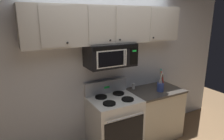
% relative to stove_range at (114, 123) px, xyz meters
% --- Properties ---
extents(back_wall, '(5.20, 0.10, 2.70)m').
position_rel_stove_range_xyz_m(back_wall, '(0.00, 0.37, 0.88)').
color(back_wall, silver).
rests_on(back_wall, ground_plane).
extents(stove_range, '(0.76, 0.69, 1.12)m').
position_rel_stove_range_xyz_m(stove_range, '(0.00, 0.00, 0.00)').
color(stove_range, white).
rests_on(stove_range, ground_plane).
extents(over_range_microwave, '(0.76, 0.43, 0.35)m').
position_rel_stove_range_xyz_m(over_range_microwave, '(-0.00, 0.12, 1.11)').
color(over_range_microwave, black).
extents(upper_cabinets, '(2.50, 0.36, 0.55)m').
position_rel_stove_range_xyz_m(upper_cabinets, '(-0.00, 0.15, 1.56)').
color(upper_cabinets, '#BCB7AD').
extents(counter_segment, '(0.93, 0.65, 0.90)m').
position_rel_stove_range_xyz_m(counter_segment, '(0.84, 0.01, -0.02)').
color(counter_segment, beige).
rests_on(counter_segment, ground_plane).
extents(utensil_crock_blue, '(0.12, 0.12, 0.40)m').
position_rel_stove_range_xyz_m(utensil_crock_blue, '(0.86, -0.10, 0.54)').
color(utensil_crock_blue, '#384C9E').
rests_on(utensil_crock_blue, counter_segment).
extents(salt_shaker, '(0.05, 0.05, 0.10)m').
position_rel_stove_range_xyz_m(salt_shaker, '(0.51, 0.22, 0.48)').
color(salt_shaker, white).
rests_on(salt_shaker, counter_segment).
extents(pepper_mill, '(0.06, 0.06, 0.21)m').
position_rel_stove_range_xyz_m(pepper_mill, '(1.12, 0.15, 0.54)').
color(pepper_mill, '#B7B2A8').
rests_on(pepper_mill, counter_segment).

